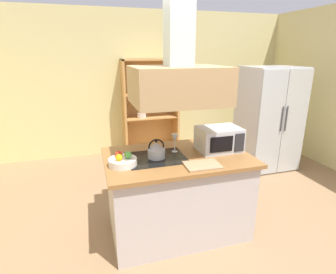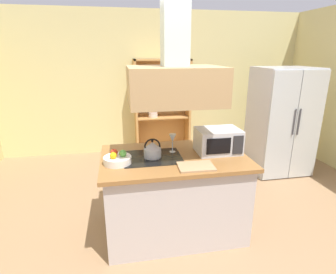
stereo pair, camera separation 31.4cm
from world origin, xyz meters
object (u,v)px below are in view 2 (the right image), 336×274
at_px(cutting_board, 196,166).
at_px(microwave, 218,141).
at_px(dish_cabinet, 162,113).
at_px(kettle, 152,150).
at_px(fruit_bowl, 117,159).
at_px(refrigerator, 281,121).
at_px(wine_glass_on_counter, 173,139).

bearing_deg(cutting_board, microwave, 45.82).
height_order(dish_cabinet, kettle, dish_cabinet).
xyz_separation_m(microwave, fruit_bowl, (-1.08, -0.12, -0.08)).
xyz_separation_m(dish_cabinet, microwave, (0.20, -2.52, 0.22)).
distance_m(refrigerator, kettle, 2.63).
height_order(kettle, wine_glass_on_counter, same).
bearing_deg(refrigerator, dish_cabinet, 144.49).
height_order(refrigerator, wine_glass_on_counter, refrigerator).
distance_m(kettle, fruit_bowl, 0.37).
bearing_deg(refrigerator, fruit_bowl, -152.61).
xyz_separation_m(kettle, microwave, (0.72, 0.03, 0.04)).
bearing_deg(microwave, cutting_board, -134.18).
height_order(cutting_board, wine_glass_on_counter, wine_glass_on_counter).
bearing_deg(kettle, refrigerator, 29.20).
bearing_deg(fruit_bowl, microwave, 6.43).
height_order(microwave, fruit_bowl, microwave).
xyz_separation_m(microwave, wine_glass_on_counter, (-0.48, 0.09, 0.02)).
relative_size(dish_cabinet, fruit_bowl, 6.65).
xyz_separation_m(refrigerator, cutting_board, (-1.92, -1.61, 0.05)).
bearing_deg(dish_cabinet, refrigerator, -35.51).
height_order(dish_cabinet, cutting_board, dish_cabinet).
xyz_separation_m(cutting_board, microwave, (0.35, 0.36, 0.12)).
bearing_deg(microwave, kettle, -177.71).
distance_m(microwave, wine_glass_on_counter, 0.49).
relative_size(dish_cabinet, kettle, 9.00).
bearing_deg(dish_cabinet, cutting_board, -92.81).
distance_m(refrigerator, cutting_board, 2.50).
distance_m(dish_cabinet, cutting_board, 2.88).
xyz_separation_m(refrigerator, microwave, (-1.57, -1.25, 0.17)).
xyz_separation_m(cutting_board, fruit_bowl, (-0.73, 0.23, 0.04)).
xyz_separation_m(refrigerator, dish_cabinet, (-1.78, 1.27, -0.06)).
bearing_deg(microwave, wine_glass_on_counter, 169.89).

